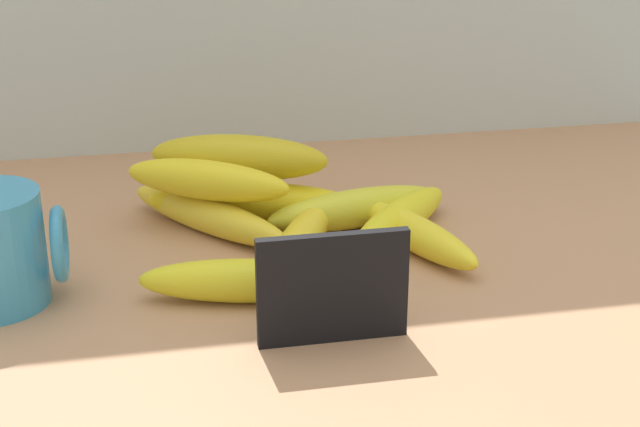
% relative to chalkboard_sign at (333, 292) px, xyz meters
% --- Properties ---
extents(counter_top, '(1.10, 0.76, 0.03)m').
position_rel_chalkboard_sign_xyz_m(counter_top, '(-0.03, 0.09, -0.05)').
color(counter_top, tan).
rests_on(counter_top, ground).
extents(chalkboard_sign, '(0.11, 0.02, 0.08)m').
position_rel_chalkboard_sign_xyz_m(chalkboard_sign, '(0.00, 0.00, 0.00)').
color(chalkboard_sign, black).
rests_on(chalkboard_sign, counter_top).
extents(banana_0, '(0.09, 0.16, 0.03)m').
position_rel_chalkboard_sign_xyz_m(banana_0, '(0.11, 0.14, -0.02)').
color(banana_0, yellow).
rests_on(banana_0, counter_top).
extents(banana_1, '(0.20, 0.09, 0.04)m').
position_rel_chalkboard_sign_xyz_m(banana_1, '(-0.03, 0.24, -0.02)').
color(banana_1, yellow).
rests_on(banana_1, counter_top).
extents(banana_2, '(0.18, 0.07, 0.04)m').
position_rel_chalkboard_sign_xyz_m(banana_2, '(0.07, 0.20, -0.02)').
color(banana_2, yellow).
rests_on(banana_2, counter_top).
extents(banana_3, '(0.12, 0.19, 0.03)m').
position_rel_chalkboard_sign_xyz_m(banana_3, '(0.00, 0.14, -0.02)').
color(banana_3, yellow).
rests_on(banana_3, counter_top).
extents(banana_4, '(0.17, 0.07, 0.03)m').
position_rel_chalkboard_sign_xyz_m(banana_4, '(-0.05, 0.07, -0.02)').
color(banana_4, yellow).
rests_on(banana_4, counter_top).
extents(banana_5, '(0.14, 0.14, 0.03)m').
position_rel_chalkboard_sign_xyz_m(banana_5, '(0.10, 0.18, -0.02)').
color(banana_5, yellow).
rests_on(banana_5, counter_top).
extents(banana_6, '(0.15, 0.18, 0.03)m').
position_rel_chalkboard_sign_xyz_m(banana_6, '(-0.07, 0.22, -0.02)').
color(banana_6, yellow).
rests_on(banana_6, counter_top).
extents(banana_7, '(0.17, 0.10, 0.04)m').
position_rel_chalkboard_sign_xyz_m(banana_7, '(-0.04, 0.25, 0.02)').
color(banana_7, gold).
rests_on(banana_7, banana_1).
extents(banana_8, '(0.16, 0.11, 0.04)m').
position_rel_chalkboard_sign_xyz_m(banana_8, '(-0.07, 0.22, 0.01)').
color(banana_8, yellow).
rests_on(banana_8, banana_6).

